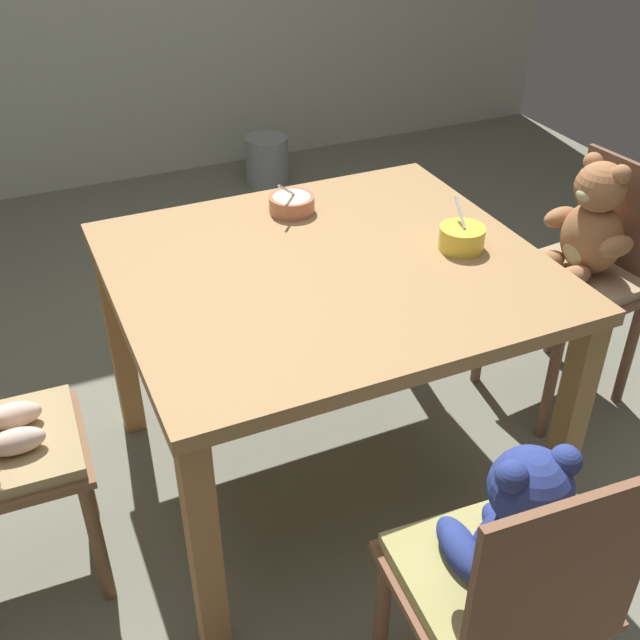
% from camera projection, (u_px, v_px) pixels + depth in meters
% --- Properties ---
extents(ground_plane, '(5.20, 5.20, 0.04)m').
position_uv_depth(ground_plane, '(326.00, 473.00, 2.44)').
color(ground_plane, slate).
extents(dining_table, '(1.11, 1.00, 0.75)m').
position_uv_depth(dining_table, '(328.00, 297.00, 2.07)').
color(dining_table, '#9C7447').
rests_on(dining_table, ground_plane).
extents(teddy_chair_near_front, '(0.41, 0.38, 0.85)m').
position_uv_depth(teddy_chair_near_front, '(510.00, 562.00, 1.47)').
color(teddy_chair_near_front, brown).
rests_on(teddy_chair_near_front, ground_plane).
extents(teddy_chair_near_right, '(0.46, 0.44, 0.86)m').
position_uv_depth(teddy_chair_near_right, '(583.00, 251.00, 2.47)').
color(teddy_chair_near_right, brown).
rests_on(teddy_chair_near_right, ground_plane).
extents(porridge_bowl_terracotta_far_center, '(0.13, 0.13, 0.12)m').
position_uv_depth(porridge_bowl_terracotta_far_center, '(292.00, 204.00, 2.26)').
color(porridge_bowl_terracotta_far_center, '#B56D50').
rests_on(porridge_bowl_terracotta_far_center, dining_table).
extents(porridge_bowl_yellow_near_right, '(0.12, 0.13, 0.12)m').
position_uv_depth(porridge_bowl_yellow_near_right, '(462.00, 237.00, 2.07)').
color(porridge_bowl_yellow_near_right, yellow).
rests_on(porridge_bowl_yellow_near_right, dining_table).
extents(metal_pail, '(0.23, 0.23, 0.26)m').
position_uv_depth(metal_pail, '(267.00, 160.00, 4.20)').
color(metal_pail, '#93969B').
rests_on(metal_pail, ground_plane).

